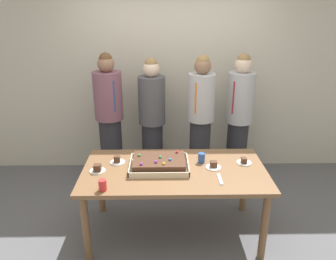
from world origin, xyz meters
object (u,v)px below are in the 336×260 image
at_px(plated_slice_far_right, 97,169).
at_px(person_serving_front, 201,122).
at_px(party_table, 174,177).
at_px(plated_slice_near_left, 214,166).
at_px(sheet_cake, 159,163).
at_px(person_far_right_suit, 152,120).
at_px(plated_slice_far_left, 244,162).
at_px(drink_cup_nearest, 201,158).
at_px(cake_server_utensil, 220,179).
at_px(person_green_shirt_behind, 110,119).
at_px(person_striped_tie_right, 239,117).
at_px(drink_cup_middle, 103,185).
at_px(plated_slice_near_right, 117,161).

distance_m(plated_slice_far_right, person_serving_front, 1.48).
xyz_separation_m(party_table, plated_slice_near_left, (0.38, 0.02, 0.11)).
distance_m(sheet_cake, person_far_right_suit, 1.13).
height_order(plated_slice_far_left, drink_cup_nearest, drink_cup_nearest).
xyz_separation_m(cake_server_utensil, person_serving_front, (-0.06, 1.16, 0.14)).
bearing_deg(plated_slice_far_right, person_far_right_suit, 67.62).
height_order(plated_slice_near_left, person_serving_front, person_serving_front).
bearing_deg(sheet_cake, party_table, -10.77).
xyz_separation_m(plated_slice_far_left, drink_cup_nearest, (-0.43, 0.03, 0.03)).
xyz_separation_m(cake_server_utensil, person_green_shirt_behind, (-1.19, 1.26, 0.14)).
height_order(cake_server_utensil, person_green_shirt_behind, person_green_shirt_behind).
relative_size(sheet_cake, person_striped_tie_right, 0.34).
relative_size(plated_slice_far_right, drink_cup_middle, 1.50).
height_order(plated_slice_near_right, person_far_right_suit, person_far_right_suit).
xyz_separation_m(plated_slice_near_right, person_striped_tie_right, (1.45, 1.01, 0.11)).
bearing_deg(drink_cup_middle, person_far_right_suit, 75.96).
height_order(plated_slice_far_right, person_striped_tie_right, person_striped_tie_right).
bearing_deg(cake_server_utensil, plated_slice_far_left, 47.04).
bearing_deg(person_far_right_suit, person_green_shirt_behind, -85.13).
xyz_separation_m(drink_cup_nearest, person_striped_tie_right, (0.60, 1.01, 0.09)).
height_order(sheet_cake, plated_slice_far_right, sheet_cake).
distance_m(person_green_shirt_behind, person_far_right_suit, 0.54).
bearing_deg(plated_slice_far_right, drink_cup_middle, -72.02).
distance_m(sheet_cake, drink_cup_nearest, 0.44).
bearing_deg(sheet_cake, person_green_shirt_behind, 121.56).
bearing_deg(plated_slice_near_left, person_serving_front, 91.81).
height_order(person_serving_front, person_green_shirt_behind, person_green_shirt_behind).
bearing_deg(person_green_shirt_behind, sheet_cake, -0.01).
height_order(person_green_shirt_behind, person_striped_tie_right, person_green_shirt_behind).
distance_m(party_table, cake_server_utensil, 0.47).
relative_size(drink_cup_nearest, person_serving_front, 0.06).
bearing_deg(person_far_right_suit, plated_slice_far_left, 37.44).
bearing_deg(sheet_cake, cake_server_utensil, -22.76).
xyz_separation_m(plated_slice_near_left, plated_slice_far_left, (0.32, 0.09, -0.00)).
relative_size(party_table, drink_cup_nearest, 17.80).
bearing_deg(drink_cup_nearest, cake_server_utensil, -69.17).
relative_size(party_table, plated_slice_far_left, 11.87).
distance_m(party_table, person_green_shirt_behind, 1.33).
xyz_separation_m(party_table, person_green_shirt_behind, (-0.78, 1.05, 0.23)).
distance_m(drink_cup_middle, person_green_shirt_behind, 1.44).
distance_m(sheet_cake, drink_cup_middle, 0.63).
relative_size(drink_cup_nearest, person_striped_tie_right, 0.06).
relative_size(plated_slice_near_right, plated_slice_far_right, 1.00).
xyz_separation_m(plated_slice_far_left, person_striped_tie_right, (0.17, 1.04, 0.12)).
bearing_deg(plated_slice_far_left, cake_server_utensil, -132.96).
height_order(drink_cup_nearest, drink_cup_middle, same).
height_order(plated_slice_near_left, drink_cup_nearest, drink_cup_nearest).
relative_size(cake_server_utensil, person_serving_front, 0.12).
distance_m(drink_cup_nearest, cake_server_utensil, 0.37).
bearing_deg(cake_server_utensil, drink_cup_nearest, 110.83).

